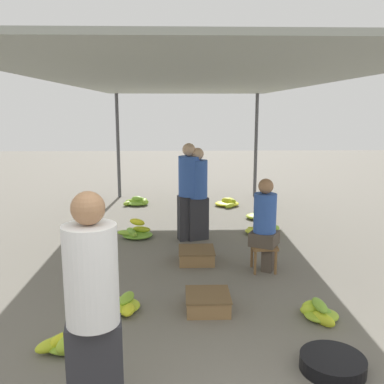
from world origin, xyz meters
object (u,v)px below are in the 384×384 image
Objects in this scene: banana_pile_right_2 at (228,203)px; crate_mid at (208,302)px; banana_pile_left_3 at (117,305)px; banana_pile_right_1 at (260,215)px; vendor_foreground at (93,310)px; basin_black at (333,364)px; banana_pile_left_2 at (137,202)px; banana_pile_left_1 at (136,232)px; shopper_walking_mid at (197,193)px; shopper_walking_far at (189,190)px; banana_pile_right_0 at (318,311)px; stool at (264,250)px; banana_pile_left_0 at (68,340)px; banana_pile_right_3 at (262,230)px; vendor_seated at (266,224)px; crate_near at (196,255)px.

banana_pile_right_2 is 1.38× the size of crate_mid.
banana_pile_right_1 is at bearing 59.43° from banana_pile_left_3.
vendor_foreground is 3.43× the size of crate_mid.
vendor_foreground is 2.10m from basin_black.
banana_pile_right_1 is (2.56, -1.34, 0.01)m from banana_pile_left_2.
banana_pile_left_1 is 1.26m from shopper_walking_mid.
basin_black is 6.18m from banana_pile_right_2.
shopper_walking_far is at bearing -6.37° from banana_pile_left_1.
banana_pile_left_2 is 1.18× the size of banana_pile_right_0.
stool reaches higher than banana_pile_left_0.
banana_pile_right_0 is at bearing -86.11° from banana_pile_right_2.
banana_pile_right_0 is 0.32× the size of shopper_walking_far.
banana_pile_right_3 reaches higher than basin_black.
vendor_seated is 1.67m from shopper_walking_mid.
banana_pile_left_1 is (-0.17, 4.36, -0.76)m from vendor_foreground.
banana_pile_right_0 is at bearing -6.34° from banana_pile_left_3.
vendor_foreground reaches higher than stool.
banana_pile_right_0 is 1.16m from crate_mid.
crate_near is 1.49m from crate_mid.
vendor_seated is at bearing 58.77° from vendor_foreground.
shopper_walking_mid reaches higher than banana_pile_left_0.
vendor_seated reaches higher than basin_black.
banana_pile_left_2 is 2.06m from banana_pile_right_2.
banana_pile_right_1 is 2.73m from crate_near.
banana_pile_right_0 is 3.11m from shopper_walking_mid.
banana_pile_left_1 reaches higher than banana_pile_right_2.
vendor_foreground reaches higher than vendor_seated.
banana_pile_left_1 is 2.86m from crate_mid.
stool is 0.58× the size of banana_pile_right_3.
shopper_walking_far reaches higher than crate_mid.
banana_pile_left_0 is 0.88× the size of banana_pile_left_1.
banana_pile_left_0 is 0.82m from banana_pile_left_3.
vendor_foreground is 3.38m from crate_near.
crate_near is 1.30m from shopper_walking_far.
vendor_seated reaches higher than banana_pile_left_2.
crate_mid is 0.30× the size of shopper_walking_far.
banana_pile_left_3 is 0.84× the size of banana_pile_right_3.
banana_pile_left_1 reaches higher than banana_pile_left_2.
vendor_seated reaches higher than banana_pile_left_3.
shopper_walking_far reaches higher than basin_black.
shopper_walking_mid is (1.33, 3.29, 0.72)m from banana_pile_left_0.
stool reaches higher than banana_pile_right_2.
banana_pile_right_1 is at bearing 71.55° from crate_mid.
crate_mid is (-1.14, -2.83, 0.03)m from banana_pile_right_3.
vendor_foreground is at bearing -121.23° from vendor_seated.
banana_pile_left_1 is (0.28, 3.39, 0.02)m from banana_pile_left_0.
vendor_foreground is 6.02m from banana_pile_right_1.
banana_pile_right_0 is (2.19, -2.88, -0.02)m from banana_pile_left_1.
banana_pile_right_2 is 3.66m from crate_near.
shopper_walking_mid reaches higher than crate_mid.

